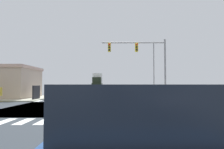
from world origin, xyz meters
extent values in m
cube|color=#2B3137|center=(0.00, 0.00, -0.03)|extent=(14.00, 90.00, 0.05)
cube|color=#2B3137|center=(0.00, 0.00, -0.03)|extent=(90.00, 12.00, 0.05)
cube|color=#B2ADA3|center=(13.00, 12.00, 0.07)|extent=(12.00, 12.00, 0.14)
cube|color=#AFB19B|center=(-13.00, 12.00, 0.07)|extent=(12.00, 12.00, 0.14)
cube|color=white|center=(-3.75, -7.30, 0.00)|extent=(0.50, 2.00, 0.01)
cube|color=white|center=(-2.75, -7.30, 0.00)|extent=(0.50, 2.00, 0.01)
cube|color=white|center=(-1.75, -7.30, 0.00)|extent=(0.50, 2.00, 0.01)
cube|color=white|center=(-0.75, -7.30, 0.00)|extent=(0.50, 2.00, 0.01)
cube|color=white|center=(0.25, -7.30, 0.00)|extent=(0.50, 2.00, 0.01)
cube|color=white|center=(1.25, -7.30, 0.00)|extent=(0.50, 2.00, 0.01)
cube|color=white|center=(2.25, -7.30, 0.00)|extent=(0.50, 2.00, 0.01)
cube|color=white|center=(3.25, -7.30, 0.00)|extent=(0.50, 2.00, 0.01)
cube|color=white|center=(4.25, -7.30, 0.00)|extent=(0.50, 2.00, 0.01)
cube|color=white|center=(5.25, -7.30, 0.00)|extent=(0.50, 2.00, 0.01)
cube|color=white|center=(6.25, -7.30, 0.00)|extent=(0.50, 2.00, 0.01)
cube|color=white|center=(-6.75, 7.30, 0.00)|extent=(0.50, 2.00, 0.01)
cube|color=white|center=(-5.75, 7.30, 0.00)|extent=(0.50, 2.00, 0.01)
cube|color=white|center=(-4.75, 7.30, 0.00)|extent=(0.50, 2.00, 0.01)
cube|color=white|center=(-3.75, 7.30, 0.00)|extent=(0.50, 2.00, 0.01)
cube|color=white|center=(-2.75, 7.30, 0.00)|extent=(0.50, 2.00, 0.01)
cube|color=white|center=(-1.75, 7.30, 0.00)|extent=(0.50, 2.00, 0.01)
cube|color=white|center=(-0.75, 7.30, 0.00)|extent=(0.50, 2.00, 0.01)
cube|color=white|center=(0.25, 7.30, 0.00)|extent=(0.50, 2.00, 0.01)
cube|color=white|center=(1.25, 7.30, 0.00)|extent=(0.50, 2.00, 0.01)
cube|color=white|center=(2.25, 7.30, 0.00)|extent=(0.50, 2.00, 0.01)
cube|color=white|center=(3.25, 7.30, 0.00)|extent=(0.50, 2.00, 0.01)
cube|color=white|center=(4.25, 7.30, 0.00)|extent=(0.50, 2.00, 0.01)
cube|color=white|center=(5.25, 7.30, 0.00)|extent=(0.50, 2.00, 0.01)
cube|color=white|center=(6.25, 7.30, 0.00)|extent=(0.50, 2.00, 0.01)
cylinder|color=gray|center=(7.88, 6.90, 3.58)|extent=(0.20, 0.20, 7.17)
cylinder|color=gray|center=(4.23, 6.90, 6.77)|extent=(7.31, 0.14, 0.14)
cube|color=yellow|center=(4.59, 6.90, 6.22)|extent=(0.32, 0.40, 1.00)
sphere|color=red|center=(4.59, 6.65, 6.53)|extent=(0.22, 0.22, 0.22)
sphere|color=black|center=(4.59, 6.65, 6.22)|extent=(0.22, 0.22, 0.22)
sphere|color=black|center=(4.59, 6.65, 5.91)|extent=(0.22, 0.22, 0.22)
cube|color=yellow|center=(1.45, 6.90, 6.22)|extent=(0.32, 0.40, 1.00)
sphere|color=red|center=(1.45, 6.65, 6.53)|extent=(0.22, 0.22, 0.22)
sphere|color=black|center=(1.45, 6.65, 6.22)|extent=(0.22, 0.22, 0.22)
sphere|color=black|center=(1.45, 6.65, 5.91)|extent=(0.22, 0.22, 0.22)
cylinder|color=gray|center=(8.00, 14.49, 4.17)|extent=(0.16, 0.16, 8.33)
cylinder|color=gray|center=(7.30, 14.49, 8.23)|extent=(1.40, 0.10, 0.10)
ellipsoid|color=silver|center=(6.60, 14.49, 8.18)|extent=(0.60, 0.32, 0.20)
cube|color=black|center=(-7.63, 8.97, 0.90)|extent=(0.24, 2.20, 1.80)
cylinder|color=black|center=(8.54, 4.22, 0.34)|extent=(0.68, 0.26, 0.68)
cylinder|color=black|center=(8.54, 2.78, 0.34)|extent=(0.68, 0.26, 0.68)
cylinder|color=black|center=(5.61, 4.22, 0.34)|extent=(0.68, 0.26, 0.68)
cylinder|color=black|center=(5.61, 2.78, 0.34)|extent=(0.68, 0.26, 0.68)
cube|color=#BCB0B2|center=(7.07, 3.50, 1.01)|extent=(4.30, 1.80, 0.66)
cube|color=black|center=(7.07, 3.50, 1.61)|extent=(2.24, 1.55, 0.54)
cube|color=black|center=(2.00, -16.06, 1.61)|extent=(1.55, 2.24, 0.54)
cylinder|color=black|center=(-1.28, 23.28, 0.34)|extent=(0.26, 0.68, 0.68)
cylinder|color=black|center=(-2.72, 23.28, 0.34)|extent=(0.26, 0.68, 0.68)
cylinder|color=black|center=(-1.28, 26.20, 0.34)|extent=(0.26, 0.68, 0.68)
cylinder|color=black|center=(-2.72, 26.20, 0.34)|extent=(0.26, 0.68, 0.68)
cube|color=#A61912|center=(-2.00, 24.74, 1.01)|extent=(1.80, 4.30, 0.66)
cube|color=black|center=(-2.00, 24.74, 1.61)|extent=(1.55, 2.24, 0.54)
cylinder|color=black|center=(-1.04, 36.28, 0.40)|extent=(0.26, 0.80, 0.80)
cylinder|color=black|center=(-2.96, 36.28, 0.40)|extent=(0.26, 0.80, 0.80)
cylinder|color=black|center=(-1.04, 41.18, 0.40)|extent=(0.26, 0.80, 0.80)
cylinder|color=black|center=(-2.96, 41.18, 0.40)|extent=(0.26, 0.80, 0.80)
cube|color=black|center=(-2.00, 38.73, 1.54)|extent=(2.40, 7.20, 1.49)
cube|color=white|center=(-2.00, 39.81, 3.57)|extent=(2.30, 4.18, 2.56)
cube|color=black|center=(-2.00, 36.57, 3.03)|extent=(2.11, 2.02, 1.49)
camera|label=1|loc=(1.75, -18.93, 1.88)|focal=36.10mm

